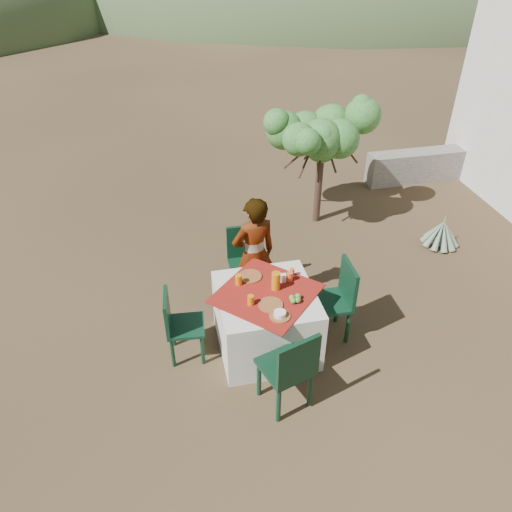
{
  "coord_description": "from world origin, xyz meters",
  "views": [
    {
      "loc": [
        -1.33,
        -3.91,
        4.09
      ],
      "look_at": [
        -0.38,
        0.39,
        0.96
      ],
      "focal_mm": 35.0,
      "sensor_mm": 36.0,
      "label": 1
    }
  ],
  "objects_px": {
    "chair_far": "(245,259)",
    "chair_right": "(337,297)",
    "table": "(266,320)",
    "shrub_tree": "(325,139)",
    "agave": "(442,233)",
    "chair_left": "(179,323)",
    "chair_near": "(290,368)",
    "juice_pitcher": "(276,281)",
    "person": "(254,255)"
  },
  "relations": [
    {
      "from": "chair_near",
      "to": "agave",
      "type": "relative_size",
      "value": 1.69
    },
    {
      "from": "chair_right",
      "to": "juice_pitcher",
      "type": "relative_size",
      "value": 4.64
    },
    {
      "from": "chair_left",
      "to": "shrub_tree",
      "type": "relative_size",
      "value": 0.5
    },
    {
      "from": "chair_near",
      "to": "person",
      "type": "xyz_separation_m",
      "value": [
        -0.0,
        1.58,
        0.2
      ]
    },
    {
      "from": "chair_far",
      "to": "chair_right",
      "type": "bearing_deg",
      "value": -47.84
    },
    {
      "from": "person",
      "to": "juice_pitcher",
      "type": "distance_m",
      "value": 0.69
    },
    {
      "from": "juice_pitcher",
      "to": "chair_right",
      "type": "bearing_deg",
      "value": -1.18
    },
    {
      "from": "chair_right",
      "to": "juice_pitcher",
      "type": "height_order",
      "value": "juice_pitcher"
    },
    {
      "from": "chair_left",
      "to": "juice_pitcher",
      "type": "distance_m",
      "value": 1.12
    },
    {
      "from": "juice_pitcher",
      "to": "agave",
      "type": "bearing_deg",
      "value": 25.99
    },
    {
      "from": "shrub_tree",
      "to": "agave",
      "type": "xyz_separation_m",
      "value": [
        1.49,
        -1.1,
        -1.13
      ]
    },
    {
      "from": "chair_far",
      "to": "person",
      "type": "height_order",
      "value": "person"
    },
    {
      "from": "table",
      "to": "chair_far",
      "type": "bearing_deg",
      "value": 91.44
    },
    {
      "from": "table",
      "to": "agave",
      "type": "xyz_separation_m",
      "value": [
        2.94,
        1.43,
        -0.19
      ]
    },
    {
      "from": "chair_far",
      "to": "person",
      "type": "distance_m",
      "value": 0.36
    },
    {
      "from": "juice_pitcher",
      "to": "person",
      "type": "bearing_deg",
      "value": 97.4
    },
    {
      "from": "juice_pitcher",
      "to": "shrub_tree",
      "type": "bearing_deg",
      "value": 61.59
    },
    {
      "from": "table",
      "to": "shrub_tree",
      "type": "xyz_separation_m",
      "value": [
        1.45,
        2.53,
        0.94
      ]
    },
    {
      "from": "person",
      "to": "agave",
      "type": "relative_size",
      "value": 2.59
    },
    {
      "from": "chair_left",
      "to": "shrub_tree",
      "type": "distance_m",
      "value": 3.54
    },
    {
      "from": "agave",
      "to": "shrub_tree",
      "type": "bearing_deg",
      "value": 143.69
    },
    {
      "from": "person",
      "to": "table",
      "type": "bearing_deg",
      "value": 74.6
    },
    {
      "from": "chair_near",
      "to": "chair_right",
      "type": "distance_m",
      "value": 1.18
    },
    {
      "from": "table",
      "to": "chair_right",
      "type": "height_order",
      "value": "chair_right"
    },
    {
      "from": "chair_left",
      "to": "chair_right",
      "type": "distance_m",
      "value": 1.75
    },
    {
      "from": "chair_far",
      "to": "person",
      "type": "bearing_deg",
      "value": -78.61
    },
    {
      "from": "shrub_tree",
      "to": "juice_pitcher",
      "type": "relative_size",
      "value": 8.21
    },
    {
      "from": "chair_near",
      "to": "shrub_tree",
      "type": "xyz_separation_m",
      "value": [
        1.42,
        3.38,
        0.78
      ]
    },
    {
      "from": "chair_right",
      "to": "chair_far",
      "type": "bearing_deg",
      "value": -138.38
    },
    {
      "from": "chair_near",
      "to": "juice_pitcher",
      "type": "distance_m",
      "value": 0.96
    },
    {
      "from": "table",
      "to": "chair_near",
      "type": "relative_size",
      "value": 1.34
    },
    {
      "from": "chair_near",
      "to": "juice_pitcher",
      "type": "relative_size",
      "value": 4.76
    },
    {
      "from": "shrub_tree",
      "to": "table",
      "type": "bearing_deg",
      "value": -119.88
    },
    {
      "from": "chair_left",
      "to": "chair_right",
      "type": "height_order",
      "value": "chair_right"
    },
    {
      "from": "person",
      "to": "agave",
      "type": "distance_m",
      "value": 3.05
    },
    {
      "from": "chair_left",
      "to": "chair_far",
      "type": "bearing_deg",
      "value": -38.98
    },
    {
      "from": "chair_near",
      "to": "chair_right",
      "type": "bearing_deg",
      "value": -148.96
    },
    {
      "from": "chair_left",
      "to": "juice_pitcher",
      "type": "xyz_separation_m",
      "value": [
        1.05,
        -0.01,
        0.4
      ]
    },
    {
      "from": "agave",
      "to": "juice_pitcher",
      "type": "distance_m",
      "value": 3.22
    },
    {
      "from": "shrub_tree",
      "to": "agave",
      "type": "distance_m",
      "value": 2.17
    },
    {
      "from": "chair_far",
      "to": "chair_left",
      "type": "relative_size",
      "value": 1.08
    },
    {
      "from": "chair_left",
      "to": "agave",
      "type": "relative_size",
      "value": 1.47
    },
    {
      "from": "chair_far",
      "to": "shrub_tree",
      "type": "distance_m",
      "value": 2.28
    },
    {
      "from": "agave",
      "to": "juice_pitcher",
      "type": "bearing_deg",
      "value": -154.01
    },
    {
      "from": "chair_near",
      "to": "shrub_tree",
      "type": "relative_size",
      "value": 0.58
    },
    {
      "from": "chair_left",
      "to": "table",
      "type": "bearing_deg",
      "value": -88.43
    },
    {
      "from": "chair_right",
      "to": "person",
      "type": "xyz_separation_m",
      "value": [
        -0.79,
        0.69,
        0.22
      ]
    },
    {
      "from": "chair_near",
      "to": "chair_right",
      "type": "xyz_separation_m",
      "value": [
        0.78,
        0.89,
        -0.01
      ]
    },
    {
      "from": "chair_left",
      "to": "juice_pitcher",
      "type": "relative_size",
      "value": 4.13
    },
    {
      "from": "agave",
      "to": "chair_near",
      "type": "bearing_deg",
      "value": -141.93
    }
  ]
}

